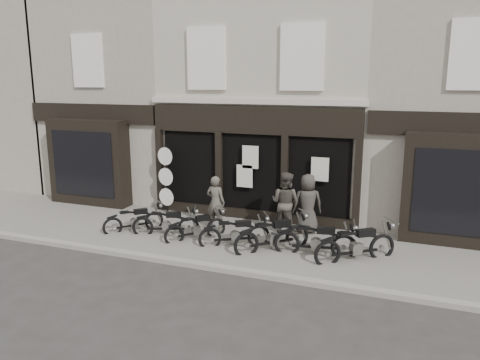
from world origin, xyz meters
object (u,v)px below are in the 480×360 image
(motorcycle_3, at_px, (235,235))
(motorcycle_4, at_px, (273,238))
(advert_sign_post, at_px, (166,182))
(man_centre, at_px, (285,203))
(motorcycle_5, at_px, (316,243))
(man_right, at_px, (308,204))
(motorcycle_2, at_px, (196,230))
(man_left, at_px, (216,202))
(motorcycle_6, at_px, (356,248))
(motorcycle_1, at_px, (167,225))
(motorcycle_0, at_px, (134,222))

(motorcycle_3, xyz_separation_m, motorcycle_4, (1.12, 0.02, 0.05))
(advert_sign_post, bearing_deg, man_centre, 2.07)
(motorcycle_5, height_order, man_centre, man_centre)
(advert_sign_post, bearing_deg, motorcycle_4, -15.45)
(man_right, bearing_deg, advert_sign_post, -27.08)
(motorcycle_4, distance_m, man_right, 1.93)
(motorcycle_3, bearing_deg, motorcycle_4, -29.83)
(motorcycle_2, height_order, man_right, man_right)
(man_left, relative_size, man_right, 0.92)
(motorcycle_6, bearing_deg, advert_sign_post, 125.11)
(motorcycle_4, distance_m, advert_sign_post, 5.04)
(motorcycle_2, distance_m, man_right, 3.46)
(advert_sign_post, bearing_deg, motorcycle_1, -51.64)
(advert_sign_post, bearing_deg, man_left, -12.86)
(man_centre, bearing_deg, motorcycle_0, 30.41)
(motorcycle_2, bearing_deg, motorcycle_3, -55.69)
(motorcycle_5, bearing_deg, man_right, 100.79)
(motorcycle_3, bearing_deg, motorcycle_6, -29.82)
(motorcycle_4, distance_m, man_centre, 1.65)
(advert_sign_post, bearing_deg, motorcycle_0, -82.21)
(advert_sign_post, bearing_deg, motorcycle_2, -34.04)
(advert_sign_post, bearing_deg, motorcycle_3, -22.42)
(motorcycle_2, distance_m, motorcycle_5, 3.60)
(man_right, bearing_deg, man_left, -11.39)
(motorcycle_0, bearing_deg, motorcycle_1, -49.08)
(motorcycle_3, distance_m, man_right, 2.52)
(man_left, relative_size, advert_sign_post, 0.66)
(man_right, bearing_deg, motorcycle_0, -5.59)
(motorcycle_1, bearing_deg, motorcycle_0, 158.95)
(motorcycle_4, bearing_deg, man_centre, 48.15)
(man_centre, bearing_deg, motorcycle_1, 35.92)
(motorcycle_1, xyz_separation_m, motorcycle_6, (5.67, -0.07, 0.06))
(motorcycle_3, height_order, man_right, man_right)
(motorcycle_0, height_order, man_centre, man_centre)
(motorcycle_0, distance_m, motorcycle_6, 6.82)
(motorcycle_4, distance_m, motorcycle_6, 2.25)
(man_right, bearing_deg, motorcycle_2, 5.85)
(motorcycle_5, bearing_deg, man_centre, 121.44)
(motorcycle_0, xyz_separation_m, motorcycle_3, (3.45, -0.12, 0.03))
(motorcycle_1, bearing_deg, man_right, 1.53)
(man_right, bearing_deg, man_centre, -3.72)
(motorcycle_1, bearing_deg, advert_sign_post, 98.18)
(man_right, bearing_deg, motorcycle_1, -0.89)
(motorcycle_4, xyz_separation_m, motorcycle_5, (1.19, 0.08, -0.02))
(motorcycle_1, height_order, advert_sign_post, advert_sign_post)
(man_centre, distance_m, man_right, 0.68)
(motorcycle_2, relative_size, man_left, 0.99)
(motorcycle_4, height_order, motorcycle_5, motorcycle_4)
(motorcycle_4, distance_m, motorcycle_5, 1.19)
(motorcycle_0, distance_m, advert_sign_post, 2.15)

